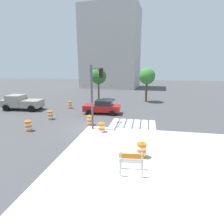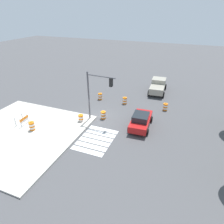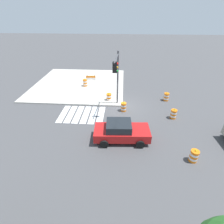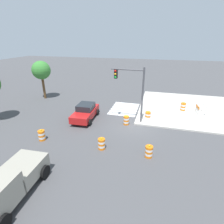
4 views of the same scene
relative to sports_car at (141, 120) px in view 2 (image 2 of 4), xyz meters
The scene contains 13 objects.
ground_plane 5.33m from the sports_car, 90.81° to the right, with size 120.00×120.00×0.00m, color #474749.
sidewalk_corner 12.76m from the sports_car, 62.27° to the right, with size 12.00×12.00×0.15m, color #BCB7AD.
crosswalk_stripes 5.30m from the sports_car, 41.48° to the right, with size 4.35×3.20×0.02m.
sports_car is the anchor object (origin of this frame).
pickup_truck 10.89m from the sports_car, behind, with size 5.25×2.56×1.92m.
traffic_barrel_near_corner 4.50m from the sports_car, 92.14° to the right, with size 0.56×0.56×1.02m.
traffic_barrel_crosswalk_end 8.67m from the sports_car, 125.09° to the right, with size 0.56×0.56×1.02m.
traffic_barrel_median_near 5.36m from the sports_car, 158.96° to the left, with size 0.56×0.56×1.02m.
traffic_barrel_median_far 5.99m from the sports_car, 145.08° to the right, with size 0.56×0.56×1.02m.
traffic_barrel_far_curb 6.68m from the sports_car, 77.13° to the right, with size 0.56×0.56×1.02m.
traffic_barrel_on_sidewalk 11.46m from the sports_car, 64.34° to the right, with size 0.56×0.56×1.02m.
construction_barricade 12.76m from the sports_car, 69.55° to the right, with size 1.30×0.88×1.00m.
traffic_light_pole 5.69m from the sports_car, 83.00° to the right, with size 0.48×3.29×5.50m.
Camera 2 is at (17.92, 9.01, 11.41)m, focal length 31.24 mm.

